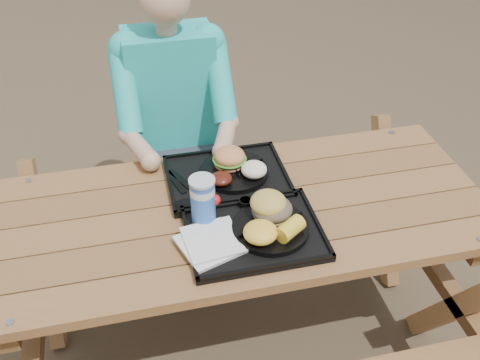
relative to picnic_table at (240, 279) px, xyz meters
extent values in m
plane|color=#999999|center=(0.00, 0.00, -0.38)|extent=(60.00, 60.00, 0.00)
cube|color=black|center=(0.01, -0.15, 0.39)|extent=(0.45, 0.35, 0.02)
cube|color=black|center=(-0.01, 0.17, 0.39)|extent=(0.45, 0.35, 0.02)
cylinder|color=black|center=(0.07, -0.15, 0.41)|extent=(0.26, 0.26, 0.02)
cylinder|color=black|center=(0.02, 0.18, 0.41)|extent=(0.26, 0.26, 0.02)
cube|color=white|center=(-0.14, -0.18, 0.41)|extent=(0.23, 0.23, 0.02)
cylinder|color=blue|center=(-0.14, -0.05, 0.48)|extent=(0.08, 0.08, 0.17)
cylinder|color=black|center=(0.02, -0.01, 0.41)|extent=(0.05, 0.05, 0.03)
cylinder|color=yellow|center=(0.07, -0.02, 0.41)|extent=(0.05, 0.05, 0.03)
ellipsoid|color=yellow|center=(0.02, -0.20, 0.44)|extent=(0.11, 0.11, 0.06)
cube|color=black|center=(-0.19, 0.19, 0.40)|extent=(0.09, 0.15, 0.01)
ellipsoid|color=#4E190F|center=(-0.05, 0.11, 0.43)|extent=(0.08, 0.08, 0.04)
ellipsoid|color=white|center=(0.08, 0.13, 0.44)|extent=(0.10, 0.10, 0.05)
camera|label=1|loc=(-0.32, -1.40, 1.63)|focal=40.00mm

